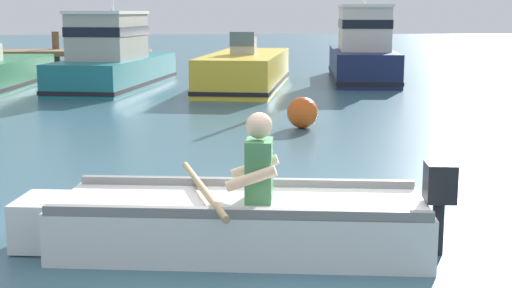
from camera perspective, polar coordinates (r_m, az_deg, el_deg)
ground_plane at (r=6.33m, az=4.23°, el=-8.04°), size 120.00×120.00×0.00m
rowboat_with_person at (r=6.14m, az=-1.83°, el=-6.16°), size 3.72×1.98×1.19m
moored_boat_teal at (r=19.56m, az=-11.27°, el=6.57°), size 3.12×6.06×4.75m
moored_boat_yellow at (r=19.15m, az=-0.82°, el=5.77°), size 3.04×6.17×1.51m
moored_boat_navy at (r=21.45m, az=8.46°, el=7.17°), size 2.62×5.95×4.65m
mooring_buoy at (r=12.56m, az=3.71°, el=2.50°), size 0.55×0.55×0.55m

